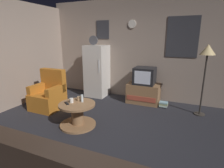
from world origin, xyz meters
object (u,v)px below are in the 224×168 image
(wine_glass, at_px, (82,98))
(book_stack, at_px, (163,104))
(crt_tv, at_px, (145,76))
(mug_ceramic_tan, at_px, (79,99))
(standing_lamp, at_px, (207,55))
(remote_control, at_px, (67,103))
(mug_ceramic_white, at_px, (71,100))
(coffee_table, at_px, (78,115))
(tv_stand, at_px, (143,93))
(fridge, at_px, (97,71))
(armchair, at_px, (49,95))

(wine_glass, bearing_deg, book_stack, 48.01)
(crt_tv, distance_m, wine_glass, 1.91)
(mug_ceramic_tan, xyz_separation_m, book_stack, (1.50, 1.53, -0.44))
(standing_lamp, relative_size, remote_control, 10.60)
(standing_lamp, bearing_deg, wine_glass, -147.10)
(mug_ceramic_white, bearing_deg, book_stack, 46.77)
(coffee_table, relative_size, remote_control, 4.80)
(crt_tv, bearing_deg, mug_ceramic_white, -119.49)
(tv_stand, height_order, mug_ceramic_white, mug_ceramic_white)
(fridge, bearing_deg, remote_control, -79.24)
(armchair, bearing_deg, mug_ceramic_white, -25.60)
(standing_lamp, height_order, book_stack, standing_lamp)
(standing_lamp, bearing_deg, book_stack, 172.08)
(mug_ceramic_white, relative_size, mug_ceramic_tan, 1.00)
(fridge, relative_size, tv_stand, 2.11)
(fridge, bearing_deg, mug_ceramic_white, -77.33)
(tv_stand, bearing_deg, fridge, 177.43)
(mug_ceramic_tan, bearing_deg, book_stack, 45.58)
(coffee_table, bearing_deg, mug_ceramic_tan, 107.56)
(mug_ceramic_white, xyz_separation_m, book_stack, (1.58, 1.68, -0.44))
(book_stack, bearing_deg, crt_tv, 165.73)
(mug_ceramic_tan, height_order, armchair, armchair)
(wine_glass, bearing_deg, armchair, 162.46)
(coffee_table, height_order, book_stack, coffee_table)
(mug_ceramic_white, bearing_deg, armchair, 154.40)
(crt_tv, relative_size, remote_control, 3.60)
(armchair, bearing_deg, mug_ceramic_tan, -17.44)
(mug_ceramic_tan, bearing_deg, mug_ceramic_white, -117.77)
(fridge, distance_m, mug_ceramic_tan, 1.82)
(armchair, height_order, book_stack, armchair)
(crt_tv, distance_m, mug_ceramic_tan, 1.93)
(mug_ceramic_white, bearing_deg, wine_glass, 34.23)
(fridge, relative_size, mug_ceramic_white, 19.67)
(coffee_table, bearing_deg, crt_tv, 63.58)
(standing_lamp, height_order, armchair, standing_lamp)
(tv_stand, bearing_deg, wine_glass, -116.43)
(standing_lamp, height_order, mug_ceramic_tan, standing_lamp)
(tv_stand, relative_size, book_stack, 3.92)
(crt_tv, relative_size, mug_ceramic_white, 6.00)
(tv_stand, distance_m, wine_glass, 1.92)
(coffee_table, bearing_deg, tv_stand, 63.84)
(standing_lamp, bearing_deg, fridge, 173.53)
(standing_lamp, bearing_deg, tv_stand, 169.55)
(remote_control, bearing_deg, mug_ceramic_tan, 95.55)
(crt_tv, xyz_separation_m, mug_ceramic_tan, (-0.95, -1.67, -0.23))
(crt_tv, distance_m, armchair, 2.49)
(crt_tv, height_order, mug_ceramic_white, crt_tv)
(fridge, bearing_deg, crt_tv, -2.59)
(fridge, relative_size, remote_control, 11.80)
(mug_ceramic_white, bearing_deg, coffee_table, 0.42)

